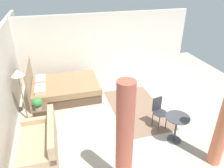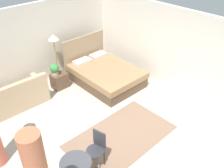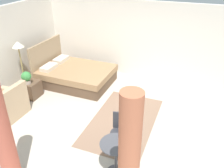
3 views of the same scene
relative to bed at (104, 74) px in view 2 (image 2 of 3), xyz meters
name	(u,v)px [view 2 (image 2 of 3)]	position (x,y,z in m)	size (l,w,h in m)	color
ground_plane	(112,131)	(-1.40, -1.84, -0.30)	(8.38, 9.68, 0.02)	#B2A899
wall_back	(37,45)	(-1.40, 1.50, 0.96)	(8.38, 0.12, 2.51)	silver
wall_right	(180,53)	(1.29, -1.84, 0.96)	(0.12, 6.68, 2.51)	silver
area_rug	(121,136)	(-1.38, -2.14, -0.29)	(2.58, 1.51, 0.01)	#7F604C
bed	(104,74)	(0.00, 0.00, 0.00)	(1.65, 2.25, 1.29)	brown
couch	(18,97)	(-2.60, 0.72, 0.00)	(1.58, 0.86, 0.90)	tan
nightstand	(60,81)	(-1.24, 0.72, -0.05)	(0.48, 0.38, 0.48)	brown
potted_plant	(54,69)	(-1.34, 0.76, 0.39)	(0.28, 0.28, 0.37)	tan
floor_lamp	(54,43)	(-1.02, 1.14, 1.03)	(0.33, 0.33, 1.58)	#99844C
cafe_chair_near_window	(97,146)	(-2.32, -2.37, 0.25)	(0.45, 0.45, 0.88)	#2D2D33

